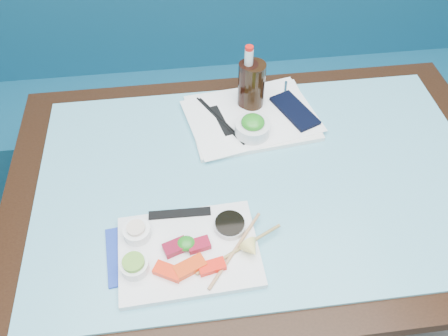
{
  "coord_description": "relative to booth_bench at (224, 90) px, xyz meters",
  "views": [
    {
      "loc": [
        -0.2,
        0.71,
        1.69
      ],
      "look_at": [
        -0.1,
        1.46,
        0.8
      ],
      "focal_mm": 35.0,
      "sensor_mm": 36.0,
      "label": 1
    }
  ],
  "objects": [
    {
      "name": "booth_bench",
      "position": [
        0.0,
        0.0,
        0.0
      ],
      "size": [
        3.0,
        0.56,
        1.17
      ],
      "color": "navy",
      "rests_on": "ground"
    },
    {
      "name": "dining_table",
      "position": [
        0.0,
        -0.84,
        0.29
      ],
      "size": [
        1.4,
        0.9,
        0.75
      ],
      "color": "black",
      "rests_on": "ground"
    },
    {
      "name": "glass_top",
      "position": [
        0.0,
        -0.84,
        0.38
      ],
      "size": [
        1.22,
        0.76,
        0.01
      ],
      "primitive_type": "cube",
      "color": "#63B2C7",
      "rests_on": "dining_table"
    },
    {
      "name": "sashimi_plate",
      "position": [
        -0.21,
        -1.05,
        0.39
      ],
      "size": [
        0.34,
        0.25,
        0.02
      ],
      "primitive_type": "cube",
      "rotation": [
        0.0,
        0.0,
        0.04
      ],
      "color": "white",
      "rests_on": "glass_top"
    },
    {
      "name": "salmon_left",
      "position": [
        -0.26,
        -1.11,
        0.41
      ],
      "size": [
        0.07,
        0.06,
        0.02
      ],
      "primitive_type": "cube",
      "rotation": [
        0.0,
        0.0,
        -0.5
      ],
      "color": "#FF290A",
      "rests_on": "sashimi_plate"
    },
    {
      "name": "salmon_mid",
      "position": [
        -0.21,
        -1.1,
        0.41
      ],
      "size": [
        0.08,
        0.06,
        0.02
      ],
      "primitive_type": "cube",
      "rotation": [
        0.0,
        0.0,
        0.4
      ],
      "color": "#EA3809",
      "rests_on": "sashimi_plate"
    },
    {
      "name": "salmon_right",
      "position": [
        -0.16,
        -1.11,
        0.41
      ],
      "size": [
        0.07,
        0.04,
        0.02
      ],
      "primitive_type": "cube",
      "rotation": [
        0.0,
        0.0,
        0.2
      ],
      "color": "#FD190A",
      "rests_on": "sashimi_plate"
    },
    {
      "name": "tuna_left",
      "position": [
        -0.24,
        -1.05,
        0.41
      ],
      "size": [
        0.07,
        0.05,
        0.02
      ],
      "primitive_type": "cube",
      "rotation": [
        0.0,
        0.0,
        0.33
      ],
      "color": "maroon",
      "rests_on": "sashimi_plate"
    },
    {
      "name": "tuna_right",
      "position": [
        -0.19,
        -1.05,
        0.41
      ],
      "size": [
        0.06,
        0.04,
        0.02
      ],
      "primitive_type": "cube",
      "rotation": [
        0.0,
        0.0,
        0.21
      ],
      "color": "maroon",
      "rests_on": "sashimi_plate"
    },
    {
      "name": "seaweed_garnish",
      "position": [
        -0.22,
        -1.04,
        0.41
      ],
      "size": [
        0.05,
        0.04,
        0.02
      ],
      "primitive_type": "ellipsoid",
      "rotation": [
        0.0,
        0.0,
        -0.01
      ],
      "color": "#1F7E1D",
      "rests_on": "sashimi_plate"
    },
    {
      "name": "ramekin_wasabi",
      "position": [
        -0.34,
        -1.09,
        0.41
      ],
      "size": [
        0.08,
        0.08,
        0.03
      ],
      "primitive_type": "cylinder",
      "rotation": [
        0.0,
        0.0,
        0.21
      ],
      "color": "white",
      "rests_on": "sashimi_plate"
    },
    {
      "name": "wasabi_fill",
      "position": [
        -0.34,
        -1.09,
        0.43
      ],
      "size": [
        0.07,
        0.07,
        0.01
      ],
      "primitive_type": "cylinder",
      "rotation": [
        0.0,
        0.0,
        0.36
      ],
      "color": "#68A936",
      "rests_on": "ramekin_wasabi"
    },
    {
      "name": "ramekin_ginger",
      "position": [
        -0.33,
        -1.0,
        0.41
      ],
      "size": [
        0.08,
        0.08,
        0.03
      ],
      "primitive_type": "cylinder",
      "rotation": [
        0.0,
        0.0,
        -0.26
      ],
      "color": "white",
      "rests_on": "sashimi_plate"
    },
    {
      "name": "ginger_fill",
      "position": [
        -0.33,
        -1.0,
        0.43
      ],
      "size": [
        0.06,
        0.06,
        0.01
      ],
      "primitive_type": "cylinder",
      "rotation": [
        0.0,
        0.0,
        -0.42
      ],
      "color": "beige",
      "rests_on": "ramekin_ginger"
    },
    {
      "name": "soy_dish",
      "position": [
        -0.11,
        -1.0,
        0.41
      ],
      "size": [
        0.09,
        0.09,
        0.02
      ],
      "primitive_type": "cylinder",
      "rotation": [
        0.0,
        0.0,
        0.15
      ],
      "color": "silver",
      "rests_on": "sashimi_plate"
    },
    {
      "name": "soy_fill",
      "position": [
        -0.11,
        -1.0,
        0.42
      ],
      "size": [
        0.07,
        0.07,
        0.01
      ],
      "primitive_type": "cylinder",
      "rotation": [
        0.0,
        0.0,
        0.01
      ],
      "color": "black",
      "rests_on": "soy_dish"
    },
    {
      "name": "lemon_wedge",
      "position": [
        -0.07,
        -1.08,
        0.42
      ],
      "size": [
        0.06,
        0.05,
        0.05
      ],
      "primitive_type": "cone",
      "rotation": [
        1.57,
        0.0,
        0.39
      ],
      "color": "#FFEB78",
      "rests_on": "sashimi_plate"
    },
    {
      "name": "chopstick_sleeve",
      "position": [
        -0.23,
        -0.95,
        0.4
      ],
      "size": [
        0.16,
        0.03,
        0.0
      ],
      "primitive_type": "cube",
      "rotation": [
        0.0,
        0.0,
        -0.03
      ],
      "color": "black",
      "rests_on": "sashimi_plate"
    },
    {
      "name": "wooden_chopstick_a",
      "position": [
        -0.1,
        -1.07,
        0.4
      ],
      "size": [
        0.15,
        0.19,
        0.01
      ],
      "primitive_type": "cylinder",
      "rotation": [
        1.57,
        0.0,
        -0.67
      ],
      "color": "tan",
      "rests_on": "sashimi_plate"
    },
    {
      "name": "wooden_chopstick_b",
      "position": [
        -0.09,
        -1.07,
        0.4
      ],
      "size": [
        0.22,
        0.11,
        0.01
      ],
      "primitive_type": "cylinder",
      "rotation": [
        1.57,
        0.0,
        -1.11
      ],
      "color": "#9D8349",
      "rests_on": "sashimi_plate"
    },
    {
      "name": "serving_tray",
      "position": [
        0.01,
        -0.61,
        0.39
      ],
      "size": [
        0.4,
        0.32,
        0.01
      ],
      "primitive_type": "cube",
      "rotation": [
        0.0,
        0.0,
        0.11
      ],
      "color": "white",
      "rests_on": "glass_top"
    },
    {
      "name": "paper_placemat",
      "position": [
        0.01,
        -0.61,
        0.4
      ],
      "size": [
        0.43,
        0.34,
        0.0
      ],
      "primitive_type": "cube",
      "rotation": [
        0.0,
        0.0,
        0.21
      ],
      "color": "white",
      "rests_on": "serving_tray"
    },
    {
      "name": "seaweed_bowl",
      "position": [
        -0.0,
        -0.68,
        0.42
      ],
      "size": [
        0.12,
        0.12,
        0.04
      ],
      "primitive_type": "cylinder",
      "rotation": [
        0.0,
        0.0,
        0.15
      ],
      "color": "silver",
      "rests_on": "serving_tray"
    },
    {
      "name": "seaweed_salad",
      "position": [
        -0.0,
        -0.68,
        0.44
      ],
      "size": [
        0.07,
        0.07,
        0.03
      ],
      "primitive_type": "ellipsoid",
      "rotation": [
        0.0,
        0.0,
        0.04
      ],
      "color": "#24861F",
      "rests_on": "seaweed_bowl"
    },
    {
      "name": "cola_glass",
      "position": [
        0.02,
        -0.55,
        0.47
      ],
      "size": [
        0.09,
        0.09,
        0.15
      ],
      "primitive_type": "cylinder",
      "rotation": [
        0.0,
        0.0,
        -0.28
      ],
      "color": "black",
      "rests_on": "serving_tray"
    },
    {
      "name": "navy_pouch",
      "position": [
        0.14,
        -0.61,
        0.4
      ],
      "size": [
        0.13,
        0.19,
        0.01
      ],
      "primitive_type": "cube",
      "rotation": [
        0.0,
        0.0,
        0.4
      ],
      "color": "black",
      "rests_on": "serving_tray"
    },
    {
      "name": "fork",
      "position": [
        0.14,
        -0.5,
        0.4
      ],
      "size": [
        0.03,
        0.08,
        0.01
      ],
      "primitive_type": "cylinder",
      "rotation": [
        1.57,
        0.0,
        -0.28
      ],
      "color": "white",
      "rests_on": "serving_tray"
    },
    {
      "name": "black_chopstick_a",
      "position": [
        -0.09,
        -0.62,
        0.4
      ],
      "size": [
        0.12,
        0.22,
        0.01
      ],
      "primitive_type": "cylinder",
      "rotation": [
        1.57,
        0.0,
        0.49
      ],
      "color": "black",
      "rests_on": "serving_tray"
    },
    {
      "name": "black_chopstick_b",
      "position": [
        -0.08,
        -0.62,
        0.4
      ],
      "size": [
        0.12,
        0.22,
        0.01
      ],
      "primitive_type": "cylinder",
      "rotation": [
        1.57,
        0.0,
        0.5
      ],
      "color": "black",
      "rests_on": "serving_tray"
    },
    {
      "name": "tray_sleeve",
      "position": [
        -0.09,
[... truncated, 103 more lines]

